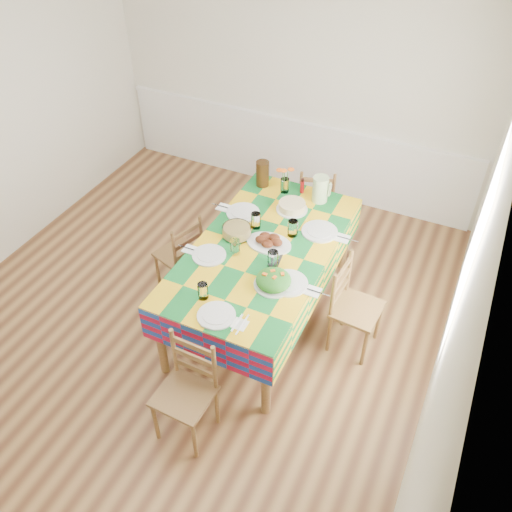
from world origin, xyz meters
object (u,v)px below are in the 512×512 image
(green_pitcher, at_px, (320,189))
(chair_right, at_px, (353,307))
(meat_platter, at_px, (269,241))
(tea_pitcher, at_px, (263,174))
(dining_table, at_px, (263,255))
(chair_near, at_px, (187,391))
(chair_far, at_px, (316,203))
(chair_left, at_px, (181,255))

(green_pitcher, relative_size, chair_right, 0.28)
(meat_platter, distance_m, tea_pitcher, 0.95)
(dining_table, height_order, tea_pitcher, tea_pitcher)
(chair_near, bearing_deg, tea_pitcher, 102.23)
(chair_far, bearing_deg, dining_table, 71.34)
(chair_far, bearing_deg, chair_near, 71.64)
(tea_pitcher, bearing_deg, chair_near, -79.50)
(dining_table, height_order, meat_platter, meat_platter)
(chair_near, bearing_deg, green_pitcher, 86.64)
(green_pitcher, distance_m, chair_near, 2.30)
(chair_right, bearing_deg, green_pitcher, 41.14)
(chair_left, bearing_deg, meat_platter, 112.64)
(chair_near, xyz_separation_m, chair_far, (0.01, 2.71, -0.01))
(green_pitcher, xyz_separation_m, chair_far, (-0.19, 0.48, -0.52))
(dining_table, xyz_separation_m, chair_left, (-0.86, -0.01, -0.31))
(dining_table, relative_size, chair_right, 2.31)
(chair_right, bearing_deg, chair_far, 36.06)
(tea_pitcher, height_order, chair_near, tea_pitcher)
(meat_platter, bearing_deg, dining_table, -116.81)
(chair_left, bearing_deg, tea_pitcher, 171.50)
(dining_table, xyz_separation_m, chair_right, (0.86, 0.00, -0.28))
(meat_platter, bearing_deg, green_pitcher, 78.25)
(chair_right, bearing_deg, tea_pitcher, 59.28)
(green_pitcher, xyz_separation_m, chair_right, (0.66, -0.87, -0.51))
(dining_table, height_order, chair_near, chair_near)
(chair_near, distance_m, chair_far, 2.71)
(tea_pitcher, distance_m, chair_left, 1.14)
(dining_table, bearing_deg, green_pitcher, 77.15)
(chair_near, height_order, chair_left, chair_near)
(dining_table, xyz_separation_m, chair_far, (0.01, 1.36, -0.30))
(meat_platter, relative_size, chair_right, 0.44)
(dining_table, distance_m, tea_pitcher, 1.01)
(tea_pitcher, xyz_separation_m, chair_left, (-0.45, -0.90, -0.53))
(green_pitcher, bearing_deg, meat_platter, -101.75)
(tea_pitcher, xyz_separation_m, chair_right, (1.27, -0.89, -0.51))
(chair_far, bearing_deg, chair_left, 39.28)
(chair_left, height_order, chair_right, chair_right)
(dining_table, bearing_deg, meat_platter, 63.19)
(tea_pitcher, relative_size, chair_near, 0.29)
(meat_platter, relative_size, tea_pitcher, 1.54)
(tea_pitcher, xyz_separation_m, chair_near, (0.42, -2.24, -0.51))
(meat_platter, xyz_separation_m, chair_left, (-0.89, -0.07, -0.43))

